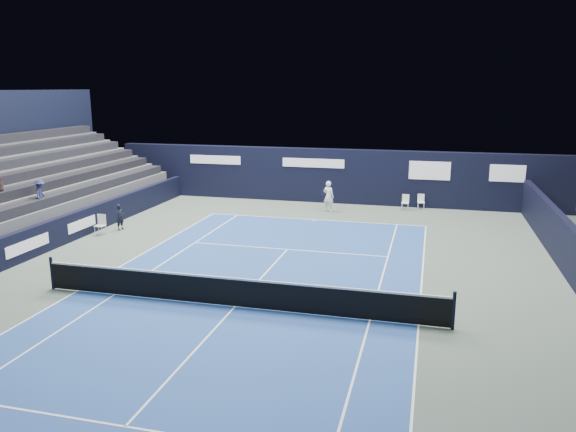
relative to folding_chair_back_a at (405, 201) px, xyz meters
name	(u,v)px	position (x,y,z in m)	size (l,w,h in m)	color
ground	(255,285)	(-4.31, -13.45, -0.48)	(48.00, 48.00, 0.00)	#49574D
court_surface	(235,307)	(-4.31, -15.45, -0.48)	(10.97, 23.77, 0.01)	navy
enclosure_wall_right	(568,249)	(6.19, -9.45, 0.42)	(0.30, 22.00, 1.80)	black
folding_chair_back_a	(405,201)	(0.00, 0.00, 0.00)	(0.39, 0.38, 0.85)	silver
folding_chair_back_b	(421,201)	(0.82, 0.40, -0.01)	(0.41, 0.40, 0.83)	white
line_judge_chair	(101,223)	(-13.11, -8.82, 0.05)	(0.42, 0.41, 0.93)	silver
line_judge	(120,217)	(-12.73, -7.81, 0.13)	(0.45, 0.29, 1.22)	black
court_markings	(235,307)	(-4.31, -15.45, -0.47)	(11.03, 23.83, 0.00)	white
tennis_net	(234,291)	(-4.31, -15.45, 0.03)	(12.90, 0.10, 1.10)	black
back_sponsor_wall	(331,176)	(-4.31, 1.05, 1.07)	(26.00, 0.63, 3.10)	black
side_barrier_left	(78,224)	(-13.81, -9.48, 0.12)	(0.33, 22.00, 1.20)	black
spectator_stand	(19,187)	(-17.59, -8.47, 1.47)	(6.00, 18.00, 6.40)	#454547
tennis_player	(328,196)	(-3.99, -1.50, 0.35)	(0.71, 0.91, 1.67)	white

